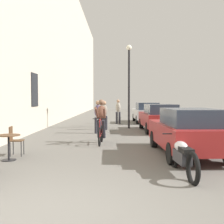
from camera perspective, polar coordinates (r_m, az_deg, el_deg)
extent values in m
plane|color=#5B5954|center=(4.55, -12.43, -19.54)|extent=(88.00, 88.00, 0.00)
cube|color=#B7AD99|center=(19.23, -13.16, 16.89)|extent=(0.50, 68.00, 12.97)
cube|color=black|center=(14.86, -15.54, 4.40)|extent=(0.04, 1.10, 1.70)
cylinder|color=black|center=(8.44, -20.36, -9.18)|extent=(0.40, 0.40, 0.02)
cylinder|color=black|center=(8.38, -20.39, -6.85)|extent=(0.05, 0.05, 0.67)
cylinder|color=#4C331E|center=(8.33, -20.43, -4.48)|extent=(0.64, 0.64, 0.02)
cylinder|color=black|center=(9.13, -17.60, -6.89)|extent=(0.02, 0.02, 0.45)
cylinder|color=black|center=(8.82, -18.09, -7.22)|extent=(0.02, 0.02, 0.45)
cylinder|color=black|center=(9.21, -19.56, -6.83)|extent=(0.02, 0.02, 0.45)
cylinder|color=black|center=(8.91, -20.12, -7.16)|extent=(0.02, 0.02, 0.45)
cube|color=#4C331E|center=(8.98, -18.87, -5.55)|extent=(0.41, 0.41, 0.02)
cube|color=#4C331E|center=(9.00, -20.00, -4.13)|extent=(0.05, 0.34, 0.42)
torus|color=black|center=(10.26, -2.56, -5.15)|extent=(0.07, 0.71, 0.71)
torus|color=black|center=(11.29, -2.07, -4.43)|extent=(0.07, 0.71, 0.71)
cylinder|color=maroon|center=(11.17, -2.11, -3.04)|extent=(0.04, 0.22, 0.58)
cylinder|color=maroon|center=(10.65, -2.34, -1.51)|extent=(0.06, 0.83, 0.14)
cylinder|color=maroon|center=(10.24, -2.55, -3.27)|extent=(0.04, 0.09, 0.67)
cylinder|color=maroon|center=(10.79, -2.29, -4.55)|extent=(0.07, 1.00, 0.12)
cylinder|color=black|center=(10.24, -2.54, -1.39)|extent=(0.52, 0.05, 0.03)
ellipsoid|color=black|center=(11.06, -2.15, -1.46)|extent=(0.12, 0.24, 0.06)
ellipsoid|color=brown|center=(10.96, -2.19, -0.06)|extent=(0.35, 0.36, 0.59)
sphere|color=brown|center=(10.91, -2.21, 2.01)|extent=(0.22, 0.22, 0.22)
cylinder|color=#26262D|center=(10.93, -1.69, -3.51)|extent=(0.14, 0.40, 0.75)
cylinder|color=#26262D|center=(10.94, -2.74, -3.51)|extent=(0.14, 0.40, 0.75)
cylinder|color=brown|center=(10.56, -1.60, -0.19)|extent=(0.10, 0.75, 0.48)
cylinder|color=brown|center=(10.59, -3.14, -0.18)|extent=(0.13, 0.75, 0.48)
cylinder|color=#26262D|center=(14.03, -2.50, -2.76)|extent=(0.14, 0.14, 0.81)
cylinder|color=#26262D|center=(14.03, -3.31, -2.77)|extent=(0.14, 0.14, 0.81)
ellipsoid|color=#4C3D5B|center=(13.98, -2.91, 0.19)|extent=(0.36, 0.27, 0.64)
sphere|color=#A57A5B|center=(13.97, -2.92, 1.90)|extent=(0.22, 0.22, 0.22)
cylinder|color=#26262D|center=(15.69, -1.21, -2.23)|extent=(0.14, 0.14, 0.79)
cylinder|color=#26262D|center=(15.71, -1.93, -2.22)|extent=(0.14, 0.14, 0.79)
ellipsoid|color=gray|center=(15.66, -1.57, 0.35)|extent=(0.36, 0.27, 0.62)
sphere|color=#A57A5B|center=(15.64, -1.57, 1.85)|extent=(0.22, 0.22, 0.22)
cylinder|color=#26262D|center=(17.73, -1.45, -1.66)|extent=(0.14, 0.14, 0.80)
cylinder|color=#26262D|center=(17.72, -2.10, -1.66)|extent=(0.14, 0.14, 0.80)
ellipsoid|color=gray|center=(17.69, -1.78, 0.66)|extent=(0.37, 0.28, 0.63)
sphere|color=#A57A5B|center=(17.68, -1.78, 2.01)|extent=(0.22, 0.22, 0.22)
cylinder|color=#26262D|center=(19.59, 0.97, -1.20)|extent=(0.14, 0.14, 0.84)
cylinder|color=#26262D|center=(19.56, 1.56, -1.21)|extent=(0.14, 0.14, 0.84)
ellipsoid|color=#9E9384|center=(19.54, 1.27, 0.99)|extent=(0.37, 0.28, 0.66)
sphere|color=#A57A5B|center=(19.53, 1.27, 2.26)|extent=(0.22, 0.22, 0.22)
cylinder|color=black|center=(16.48, 3.48, 4.63)|extent=(0.12, 0.12, 4.60)
sphere|color=silver|center=(16.74, 3.51, 13.00)|extent=(0.32, 0.32, 0.32)
cube|color=maroon|center=(8.96, 14.89, -4.48)|extent=(1.82, 4.10, 0.66)
cube|color=#283342|center=(8.45, 15.86, -1.01)|extent=(1.48, 2.23, 0.49)
cylinder|color=black|center=(10.12, 8.57, -5.50)|extent=(0.21, 0.59, 0.58)
cylinder|color=black|center=(10.49, 16.84, -5.29)|extent=(0.21, 0.59, 0.58)
cylinder|color=black|center=(7.54, 12.10, -8.30)|extent=(0.21, 0.59, 0.58)
cube|color=maroon|center=(15.23, 9.51, -1.52)|extent=(1.83, 4.16, 0.67)
cube|color=#283342|center=(14.72, 9.88, 0.61)|extent=(1.50, 2.26, 0.50)
cylinder|color=black|center=(16.48, 5.99, -2.36)|extent=(0.21, 0.60, 0.59)
cylinder|color=black|center=(16.73, 11.27, -2.32)|extent=(0.21, 0.60, 0.59)
cylinder|color=black|center=(13.80, 7.36, -3.32)|extent=(0.21, 0.60, 0.59)
cylinder|color=black|center=(14.11, 13.61, -3.24)|extent=(0.21, 0.60, 0.59)
cube|color=#B7B7BC|center=(20.90, 6.99, -0.39)|extent=(1.80, 4.18, 0.68)
cube|color=#283342|center=(20.38, 7.18, 1.20)|extent=(1.49, 2.27, 0.50)
cylinder|color=black|center=(22.19, 4.53, -1.08)|extent=(0.20, 0.60, 0.60)
cylinder|color=black|center=(22.38, 8.52, -1.07)|extent=(0.20, 0.60, 0.60)
cylinder|color=black|center=(19.47, 5.21, -1.59)|extent=(0.20, 0.60, 0.60)
cylinder|color=black|center=(19.68, 9.75, -1.57)|extent=(0.20, 0.60, 0.60)
torus|color=black|center=(7.34, 12.47, -8.54)|extent=(0.13, 0.69, 0.69)
torus|color=black|center=(5.99, 16.22, -11.12)|extent=(0.14, 0.70, 0.70)
cube|color=#333338|center=(6.64, 14.16, -8.86)|extent=(0.29, 0.77, 0.28)
ellipsoid|color=#B7B7BC|center=(6.69, 13.92, -6.85)|extent=(0.31, 0.54, 0.24)
cube|color=black|center=(6.34, 14.92, -7.57)|extent=(0.27, 0.45, 0.10)
cylinder|color=black|center=(7.16, 12.72, -4.36)|extent=(0.62, 0.07, 0.03)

